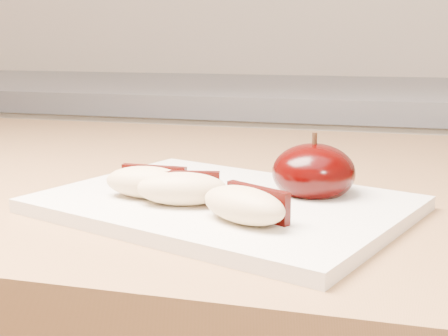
# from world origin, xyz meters

# --- Properties ---
(back_cabinet) EXTENTS (2.40, 0.62, 0.94)m
(back_cabinet) POSITION_xyz_m (0.00, 1.20, 0.47)
(back_cabinet) COLOR silver
(back_cabinet) RESTS_ON ground
(cutting_board) EXTENTS (0.34, 0.29, 0.01)m
(cutting_board) POSITION_xyz_m (-0.00, 0.36, 0.91)
(cutting_board) COLOR silver
(cutting_board) RESTS_ON island_counter
(apple_half) EXTENTS (0.08, 0.08, 0.06)m
(apple_half) POSITION_xyz_m (0.06, 0.39, 0.93)
(apple_half) COLOR black
(apple_half) RESTS_ON cutting_board
(apple_wedge_a) EXTENTS (0.07, 0.04, 0.03)m
(apple_wedge_a) POSITION_xyz_m (-0.06, 0.34, 0.92)
(apple_wedge_a) COLOR #D5B887
(apple_wedge_a) RESTS_ON cutting_board
(apple_wedge_b) EXTENTS (0.08, 0.05, 0.03)m
(apple_wedge_b) POSITION_xyz_m (-0.03, 0.33, 0.92)
(apple_wedge_b) COLOR #D5B887
(apple_wedge_b) RESTS_ON cutting_board
(apple_wedge_c) EXTENTS (0.08, 0.07, 0.03)m
(apple_wedge_c) POSITION_xyz_m (0.03, 0.29, 0.92)
(apple_wedge_c) COLOR #D5B887
(apple_wedge_c) RESTS_ON cutting_board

